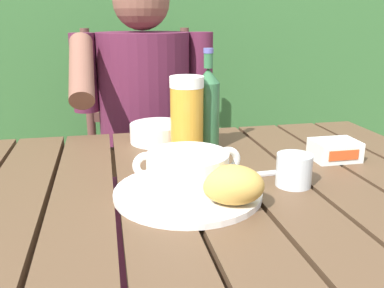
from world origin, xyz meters
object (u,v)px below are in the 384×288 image
(bread_roll, at_px, (232,185))
(table_knife, at_px, (242,175))
(chair_near_diner, at_px, (143,160))
(water_glass_small, at_px, (294,170))
(person_eating, at_px, (145,117))
(beer_glass, at_px, (187,116))
(butter_tub, at_px, (335,150))
(serving_plate, at_px, (188,192))
(diner_bowl, at_px, (159,133))
(soup_bowl, at_px, (188,170))
(beer_bottle, at_px, (208,108))

(bread_roll, height_order, table_knife, bread_roll)
(chair_near_diner, distance_m, water_glass_small, 0.97)
(person_eating, relative_size, water_glass_small, 17.00)
(person_eating, xyz_separation_m, beer_glass, (0.06, -0.46, 0.11))
(beer_glass, distance_m, butter_tub, 0.36)
(serving_plate, bearing_deg, diner_bowl, 91.06)
(soup_bowl, bearing_deg, butter_tub, 19.32)
(table_knife, bearing_deg, diner_bowl, 114.56)
(butter_tub, bearing_deg, water_glass_small, -142.01)
(butter_tub, xyz_separation_m, table_knife, (-0.25, -0.07, -0.02))
(soup_bowl, relative_size, table_knife, 1.23)
(serving_plate, bearing_deg, bread_roll, -49.40)
(person_eating, bearing_deg, table_knife, -77.79)
(chair_near_diner, distance_m, soup_bowl, 0.95)
(chair_near_diner, height_order, table_knife, chair_near_diner)
(serving_plate, bearing_deg, beer_bottle, 69.03)
(person_eating, height_order, serving_plate, person_eating)
(beer_glass, relative_size, beer_bottle, 0.76)
(water_glass_small, bearing_deg, beer_glass, 124.97)
(person_eating, distance_m, butter_tub, 0.70)
(serving_plate, relative_size, beer_bottle, 1.11)
(chair_near_diner, distance_m, person_eating, 0.30)
(beer_bottle, bearing_deg, table_knife, -83.83)
(person_eating, distance_m, water_glass_small, 0.74)
(chair_near_diner, bearing_deg, diner_bowl, -90.00)
(serving_plate, height_order, bread_roll, bread_roll)
(chair_near_diner, xyz_separation_m, diner_bowl, (-0.00, -0.54, 0.26))
(chair_near_diner, height_order, beer_bottle, chair_near_diner)
(water_glass_small, height_order, table_knife, water_glass_small)
(soup_bowl, xyz_separation_m, water_glass_small, (0.22, 0.01, -0.02))
(chair_near_diner, height_order, beer_glass, chair_near_diner)
(beer_bottle, bearing_deg, chair_near_diner, 100.21)
(person_eating, xyz_separation_m, butter_tub, (0.39, -0.58, 0.04))
(diner_bowl, bearing_deg, chair_near_diner, 90.00)
(water_glass_small, xyz_separation_m, table_knife, (-0.09, 0.06, -0.03))
(beer_bottle, xyz_separation_m, butter_tub, (0.27, -0.15, -0.08))
(serving_plate, xyz_separation_m, table_knife, (0.13, 0.07, -0.00))
(serving_plate, distance_m, soup_bowl, 0.04)
(beer_bottle, bearing_deg, beer_glass, -152.49)
(beer_glass, bearing_deg, person_eating, 96.99)
(water_glass_small, relative_size, table_knife, 0.43)
(beer_glass, relative_size, butter_tub, 1.82)
(beer_bottle, bearing_deg, diner_bowl, 142.30)
(serving_plate, height_order, diner_bowl, diner_bowl)
(soup_bowl, relative_size, diner_bowl, 1.32)
(chair_near_diner, relative_size, bread_roll, 7.59)
(beer_glass, height_order, beer_bottle, beer_bottle)
(beer_bottle, height_order, butter_tub, beer_bottle)
(serving_plate, xyz_separation_m, diner_bowl, (-0.01, 0.37, 0.02))
(chair_near_diner, xyz_separation_m, soup_bowl, (0.01, -0.91, 0.29))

